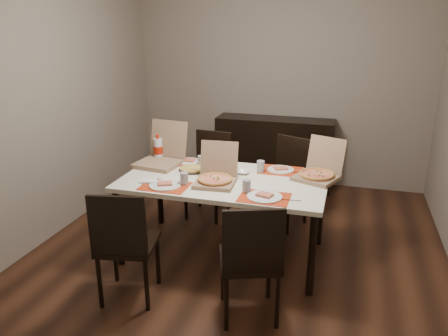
{
  "coord_description": "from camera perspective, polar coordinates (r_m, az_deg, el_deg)",
  "views": [
    {
      "loc": [
        0.9,
        -3.66,
        2.08
      ],
      "look_at": [
        -0.12,
        -0.15,
        0.85
      ],
      "focal_mm": 35.0,
      "sensor_mm": 36.0,
      "label": 1
    }
  ],
  "objects": [
    {
      "name": "chair_near_left",
      "position": [
        3.4,
        -12.87,
        -9.38
      ],
      "size": [
        0.49,
        0.49,
        0.93
      ],
      "color": "black",
      "rests_on": "ground"
    },
    {
      "name": "sideboard",
      "position": [
        5.75,
        6.56,
        2.05
      ],
      "size": [
        1.5,
        0.4,
        0.9
      ],
      "primitive_type": "cube",
      "color": "black",
      "rests_on": "ground"
    },
    {
      "name": "chair_near_right",
      "position": [
        3.12,
        3.53,
        -11.6
      ],
      "size": [
        0.54,
        0.54,
        0.93
      ],
      "color": "black",
      "rests_on": "ground"
    },
    {
      "name": "chair_far_left",
      "position": [
        4.84,
        -1.85,
        -0.29
      ],
      "size": [
        0.46,
        0.46,
        0.93
      ],
      "color": "black",
      "rests_on": "ground"
    },
    {
      "name": "ground",
      "position": [
        4.31,
        2.14,
        -10.39
      ],
      "size": [
        3.8,
        4.0,
        0.02
      ],
      "primitive_type": "cube",
      "color": "#402213",
      "rests_on": "ground"
    },
    {
      "name": "soda_bottle",
      "position": [
        4.43,
        -8.6,
        2.43
      ],
      "size": [
        0.09,
        0.09,
        0.26
      ],
      "color": "silver",
      "rests_on": "dining_table"
    },
    {
      "name": "pizza_box_left",
      "position": [
        4.3,
        -8.2,
        1.31
      ],
      "size": [
        0.45,
        0.49,
        0.4
      ],
      "color": "#8B6B50",
      "rests_on": "dining_table"
    },
    {
      "name": "setting_far_left",
      "position": [
        4.31,
        -4.41,
        0.9
      ],
      "size": [
        0.46,
        0.3,
        0.11
      ],
      "color": "red",
      "rests_on": "dining_table"
    },
    {
      "name": "dining_table",
      "position": [
        3.91,
        0.0,
        -2.31
      ],
      "size": [
        1.8,
        1.0,
        0.75
      ],
      "color": "#F2E7CB",
      "rests_on": "ground"
    },
    {
      "name": "napkin_loose",
      "position": [
        3.87,
        -0.76,
        -1.33
      ],
      "size": [
        0.15,
        0.15,
        0.02
      ],
      "primitive_type": "cube",
      "rotation": [
        0.0,
        0.0,
        1.19
      ],
      "color": "white",
      "rests_on": "dining_table"
    },
    {
      "name": "faina_plate",
      "position": [
        4.1,
        -4.2,
        -0.17
      ],
      "size": [
        0.25,
        0.25,
        0.03
      ],
      "color": "black",
      "rests_on": "dining_table"
    },
    {
      "name": "setting_near_left",
      "position": [
        3.75,
        -7.34,
        -2.0
      ],
      "size": [
        0.46,
        0.3,
        0.11
      ],
      "color": "red",
      "rests_on": "dining_table"
    },
    {
      "name": "dip_bowl",
      "position": [
        4.01,
        2.52,
        -0.57
      ],
      "size": [
        0.12,
        0.12,
        0.03
      ],
      "primitive_type": "imported",
      "rotation": [
        0.0,
        0.0,
        -0.03
      ],
      "color": "white",
      "rests_on": "dining_table"
    },
    {
      "name": "setting_far_right",
      "position": [
        4.1,
        6.72,
        -0.11
      ],
      "size": [
        0.48,
        0.3,
        0.11
      ],
      "color": "red",
      "rests_on": "dining_table"
    },
    {
      "name": "setting_near_right",
      "position": [
        3.5,
        4.73,
        -3.4
      ],
      "size": [
        0.49,
        0.3,
        0.11
      ],
      "color": "red",
      "rests_on": "dining_table"
    },
    {
      "name": "pizza_box_right",
      "position": [
        3.96,
        12.21,
        -0.59
      ],
      "size": [
        0.46,
        0.48,
        0.35
      ],
      "color": "#8B6B50",
      "rests_on": "dining_table"
    },
    {
      "name": "room_walls",
      "position": [
        4.2,
        3.92,
        13.86
      ],
      "size": [
        3.84,
        4.02,
        2.62
      ],
      "color": "gray",
      "rests_on": "ground"
    },
    {
      "name": "chair_far_right",
      "position": [
        4.66,
        8.24,
        -1.24
      ],
      "size": [
        0.55,
        0.55,
        0.93
      ],
      "color": "black",
      "rests_on": "ground"
    },
    {
      "name": "pizza_box_center",
      "position": [
        3.76,
        -1.07,
        -1.2
      ],
      "size": [
        0.36,
        0.39,
        0.34
      ],
      "color": "#8B6B50",
      "rests_on": "dining_table"
    }
  ]
}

